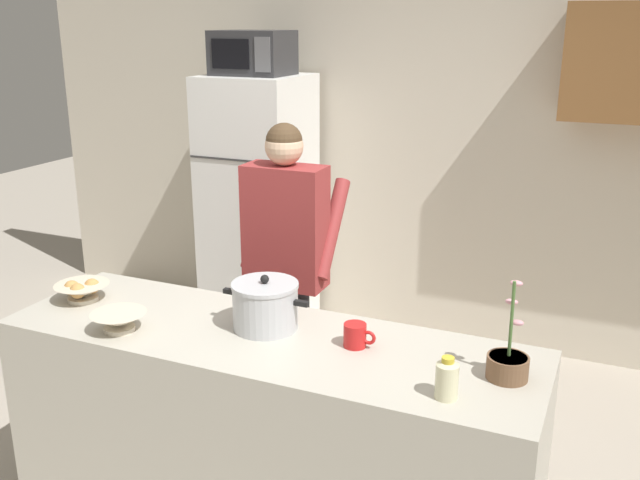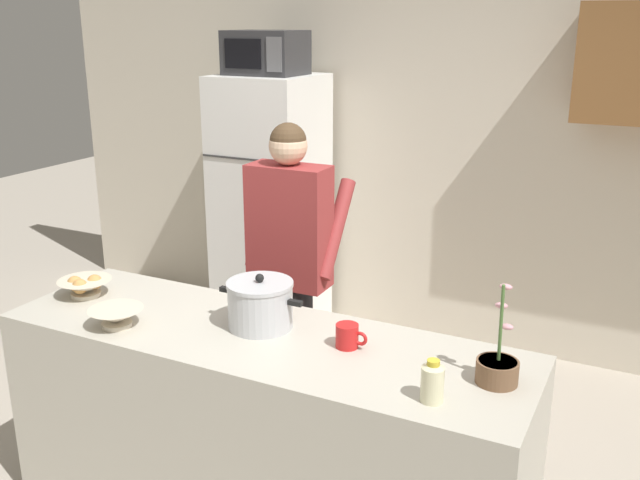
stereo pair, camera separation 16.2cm
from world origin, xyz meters
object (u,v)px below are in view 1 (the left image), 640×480
at_px(person_near_pot, 286,243).
at_px(potted_orchid, 508,363).
at_px(microwave, 253,53).
at_px(cooking_pot, 265,305).
at_px(refrigerator, 259,208).
at_px(coffee_mug, 356,335).
at_px(empty_bowl, 119,321).
at_px(bread_bowl, 82,291).
at_px(bottle_near_edge, 447,378).

relative_size(person_near_pot, potted_orchid, 4.45).
bearing_deg(person_near_pot, microwave, 125.75).
xyz_separation_m(cooking_pot, potted_orchid, (0.99, -0.04, -0.04)).
distance_m(refrigerator, cooking_pot, 2.04).
bearing_deg(potted_orchid, cooking_pot, 177.79).
relative_size(cooking_pot, coffee_mug, 2.97).
relative_size(coffee_mug, potted_orchid, 0.35).
relative_size(coffee_mug, empty_bowl, 0.57).
distance_m(bread_bowl, potted_orchid, 1.89).
relative_size(microwave, bread_bowl, 1.95).
relative_size(refrigerator, cooking_pot, 4.62).
bearing_deg(bottle_near_edge, bread_bowl, 173.78).
bearing_deg(microwave, empty_bowl, -77.25).
relative_size(cooking_pot, empty_bowl, 1.69).
xyz_separation_m(refrigerator, potted_orchid, (1.99, -1.82, 0.08)).
bearing_deg(cooking_pot, refrigerator, 119.23).
xyz_separation_m(microwave, bread_bowl, (0.09, -1.83, -0.97)).
distance_m(cooking_pot, empty_bowl, 0.60).
distance_m(coffee_mug, empty_bowl, 0.98).
relative_size(refrigerator, coffee_mug, 13.71).
distance_m(bottle_near_edge, potted_orchid, 0.28).
relative_size(empty_bowl, bottle_near_edge, 1.51).
height_order(refrigerator, bottle_near_edge, refrigerator).
bearing_deg(microwave, person_near_pot, -54.25).
relative_size(person_near_pot, empty_bowl, 7.22).
distance_m(person_near_pot, bottle_near_edge, 1.50).
xyz_separation_m(person_near_pot, bottle_near_edge, (1.10, -1.02, -0.04)).
height_order(empty_bowl, bottle_near_edge, bottle_near_edge).
xyz_separation_m(refrigerator, coffee_mug, (1.40, -1.79, 0.07)).
relative_size(bread_bowl, potted_orchid, 0.66).
bearing_deg(refrigerator, bottle_near_edge, -48.23).
xyz_separation_m(person_near_pot, coffee_mug, (0.68, -0.77, -0.07)).
bearing_deg(cooking_pot, potted_orchid, -2.21).
bearing_deg(person_near_pot, potted_orchid, -32.11).
bearing_deg(empty_bowl, potted_orchid, 8.62).
relative_size(refrigerator, person_near_pot, 1.08).
height_order(person_near_pot, empty_bowl, person_near_pot).
bearing_deg(potted_orchid, person_near_pot, 147.89).
height_order(cooking_pot, potted_orchid, potted_orchid).
xyz_separation_m(refrigerator, person_near_pot, (0.72, -1.02, 0.14)).
bearing_deg(empty_bowl, person_near_pot, 75.81).
height_order(coffee_mug, empty_bowl, coffee_mug).
height_order(person_near_pot, cooking_pot, person_near_pot).
distance_m(microwave, cooking_pot, 2.22).
bearing_deg(bread_bowl, coffee_mug, 2.55).
height_order(person_near_pot, coffee_mug, person_near_pot).
height_order(cooking_pot, coffee_mug, cooking_pot).
distance_m(coffee_mug, bread_bowl, 1.31).
distance_m(microwave, bread_bowl, 2.07).
xyz_separation_m(empty_bowl, potted_orchid, (1.53, 0.23, 0.01)).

